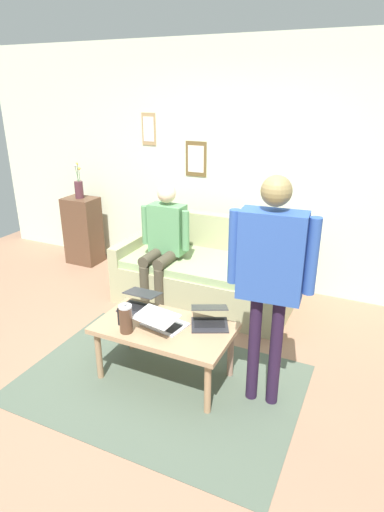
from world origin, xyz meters
The scene contains 13 objects.
ground_plane centered at (0.00, 0.00, 0.00)m, with size 7.68×7.68×0.00m, color #8F6951.
area_rug centered at (-0.12, -0.01, 0.00)m, with size 2.16×1.49×0.01m, color #495647.
back_wall centered at (0.00, -2.20, 1.35)m, with size 7.04×0.11×2.70m.
couch centered at (0.11, -1.49, 0.30)m, with size 1.85×0.92×0.88m.
coffee_table centered at (-0.12, -0.11, 0.42)m, with size 1.06×0.59×0.47m.
laptop_left centered at (-0.11, -0.09, 0.52)m, with size 0.38×0.38×0.14m.
laptop_center centered at (-0.43, -0.29, 0.51)m, with size 0.38×0.39×0.15m.
laptop_right centered at (0.20, -0.28, 0.51)m, with size 0.28×0.30×0.13m.
french_press centered at (0.10, 0.08, 0.58)m, with size 0.12×0.10×0.25m.
side_shelf centered at (2.01, -1.82, 0.44)m, with size 0.42×0.32×0.88m.
flower_vase centered at (2.01, -1.82, 1.00)m, with size 0.11×0.11×0.44m.
person_standing centered at (-0.91, -0.17, 1.08)m, with size 0.59×0.22×1.69m.
person_seated centered at (0.50, -1.27, 0.73)m, with size 0.55×0.51×1.28m.
Camera 1 is at (-1.52, 2.39, 2.19)m, focal length 29.81 mm.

